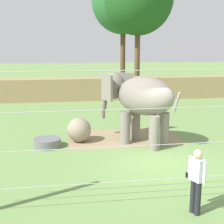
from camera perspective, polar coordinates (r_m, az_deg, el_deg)
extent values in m
plane|color=#6B8E4C|center=(11.78, 8.63, -8.73)|extent=(120.00, 120.00, 0.00)
cube|color=#937F5B|center=(14.53, 2.05, -4.53)|extent=(4.94, 3.04, 0.01)
cube|color=#997F56|center=(24.52, -0.47, 4.26)|extent=(36.00, 1.80, 1.63)
cylinder|color=gray|center=(13.53, 2.34, -2.76)|extent=(0.44, 0.44, 1.39)
cylinder|color=gray|center=(14.14, 4.14, -2.13)|extent=(0.44, 0.44, 1.39)
cylinder|color=gray|center=(12.79, 7.51, -3.74)|extent=(0.44, 0.44, 1.39)
cylinder|color=gray|center=(13.43, 9.17, -3.02)|extent=(0.44, 0.44, 1.39)
ellipsoid|color=gray|center=(13.17, 5.87, 2.86)|extent=(2.78, 2.82, 1.58)
ellipsoid|color=gray|center=(14.05, 0.29, 4.64)|extent=(1.46, 1.46, 1.14)
cube|color=gray|center=(13.52, -0.92, 4.35)|extent=(0.38, 0.88, 1.09)
cube|color=gray|center=(14.46, 2.05, 4.85)|extent=(0.87, 0.41, 1.09)
cylinder|color=gray|center=(14.37, -1.06, 3.16)|extent=(0.56, 0.57, 0.62)
cylinder|color=gray|center=(14.51, -1.42, 1.51)|extent=(0.43, 0.43, 0.58)
cylinder|color=gray|center=(14.64, -1.65, -0.03)|extent=(0.29, 0.29, 0.54)
cylinder|color=gray|center=(12.50, 11.44, 1.72)|extent=(0.28, 0.29, 0.79)
sphere|color=gray|center=(13.88, -5.87, -3.17)|extent=(1.04, 1.04, 1.04)
cylinder|color=#B7B7BC|center=(9.00, 14.20, -11.19)|extent=(12.40, 0.02, 0.02)
cylinder|color=#B7B7BC|center=(8.67, 14.53, -5.38)|extent=(12.40, 0.02, 0.02)
cylinder|color=#B7B7BC|center=(8.44, 14.87, 0.82)|extent=(12.40, 0.02, 0.02)
cylinder|color=#B7B7BC|center=(8.32, 15.23, 7.28)|extent=(12.40, 0.02, 0.02)
cylinder|color=#232328|center=(8.42, 15.00, -14.58)|extent=(0.15, 0.15, 0.88)
cylinder|color=#232328|center=(8.52, 14.22, -14.21)|extent=(0.15, 0.15, 0.88)
cube|color=silver|center=(8.18, 14.88, -9.87)|extent=(0.34, 0.42, 0.56)
sphere|color=beige|center=(8.04, 15.03, -7.22)|extent=(0.22, 0.22, 0.22)
cylinder|color=silver|center=(8.03, 16.10, -10.37)|extent=(0.12, 0.12, 0.54)
cylinder|color=silver|center=(8.34, 13.71, -9.37)|extent=(0.12, 0.12, 0.54)
cube|color=black|center=(8.38, 13.13, -10.85)|extent=(0.04, 0.07, 0.14)
cylinder|color=slate|center=(13.47, -11.39, -5.36)|extent=(1.10, 1.10, 0.35)
cylinder|color=#38607A|center=(13.43, -11.42, -4.77)|extent=(1.01, 1.01, 0.02)
cylinder|color=brown|center=(27.35, 4.49, 8.95)|extent=(0.44, 0.44, 5.34)
cylinder|color=brown|center=(28.74, 1.91, 9.23)|extent=(0.44, 0.44, 5.44)
ellipsoid|color=#286633|center=(28.92, 1.99, 19.19)|extent=(5.38, 5.38, 5.65)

